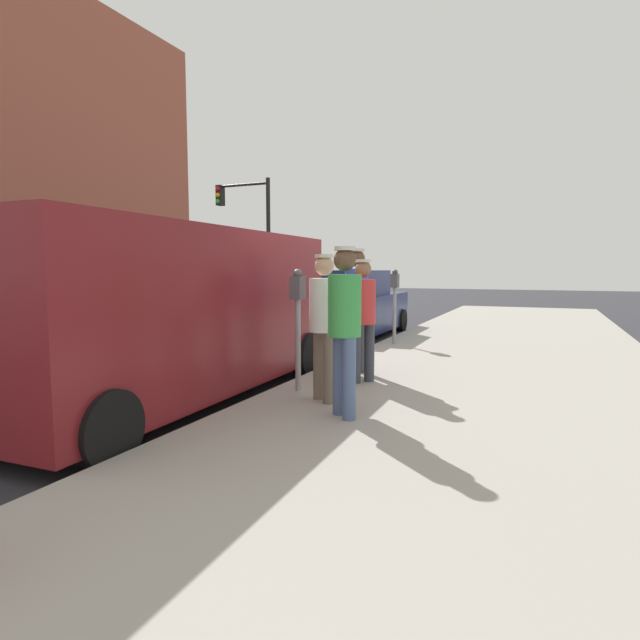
# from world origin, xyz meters

# --- Properties ---
(ground_plane) EXTENTS (80.00, 80.00, 0.00)m
(ground_plane) POSITION_xyz_m (0.00, 0.00, 0.00)
(ground_plane) COLOR #2D2D33
(sidewalk_slab) EXTENTS (5.00, 32.00, 0.15)m
(sidewalk_slab) POSITION_xyz_m (3.50, 0.00, 0.07)
(sidewalk_slab) COLOR #9E998E
(sidewalk_slab) RESTS_ON ground
(brick_building_across_street) EXTENTS (4.00, 10.80, 9.41)m
(brick_building_across_street) POSITION_xyz_m (-10.00, 3.89, 4.71)
(brick_building_across_street) COLOR #A85642
(brick_building_across_street) RESTS_ON ground
(parking_meter_near) EXTENTS (0.14, 0.18, 1.52)m
(parking_meter_near) POSITION_xyz_m (1.35, -0.71, 1.18)
(parking_meter_near) COLOR gray
(parking_meter_near) RESTS_ON sidewalk_slab
(parking_meter_far) EXTENTS (0.14, 0.18, 1.52)m
(parking_meter_far) POSITION_xyz_m (1.35, 3.78, 1.18)
(parking_meter_far) COLOR gray
(parking_meter_far) RESTS_ON sidewalk_slab
(pedestrian_in_red) EXTENTS (0.34, 0.34, 1.65)m
(pedestrian_in_red) POSITION_xyz_m (1.93, 0.07, 1.09)
(pedestrian_in_red) COLOR #383D47
(pedestrian_in_red) RESTS_ON sidewalk_slab
(pedestrian_in_white) EXTENTS (0.34, 0.34, 1.68)m
(pedestrian_in_white) POSITION_xyz_m (1.86, -1.07, 1.11)
(pedestrian_in_white) COLOR #726656
(pedestrian_in_white) RESTS_ON sidewalk_slab
(pedestrian_in_green) EXTENTS (0.34, 0.34, 1.74)m
(pedestrian_in_green) POSITION_xyz_m (2.30, -1.57, 1.15)
(pedestrian_in_green) COLOR #4C608C
(pedestrian_in_green) RESTS_ON sidewalk_slab
(pedestrian_in_blue) EXTENTS (0.34, 0.35, 1.81)m
(pedestrian_in_blue) POSITION_xyz_m (1.66, 0.60, 1.20)
(pedestrian_in_blue) COLOR #383D47
(pedestrian_in_blue) RESTS_ON sidewalk_slab
(parked_van) EXTENTS (2.24, 5.25, 2.15)m
(parked_van) POSITION_xyz_m (-0.15, -1.27, 1.15)
(parked_van) COLOR maroon
(parked_van) RESTS_ON ground
(parked_sedan_ahead) EXTENTS (1.97, 4.41, 1.65)m
(parked_sedan_ahead) POSITION_xyz_m (-0.25, 5.47, 0.75)
(parked_sedan_ahead) COLOR navy
(parked_sedan_ahead) RESTS_ON ground
(traffic_light_corner) EXTENTS (2.48, 0.42, 5.20)m
(traffic_light_corner) POSITION_xyz_m (-6.64, 11.31, 3.52)
(traffic_light_corner) COLOR black
(traffic_light_corner) RESTS_ON ground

